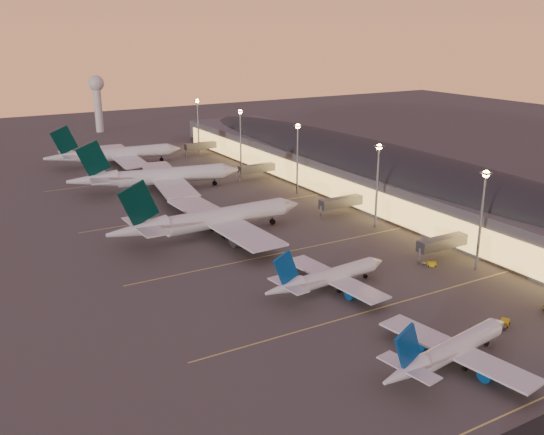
{
  "coord_description": "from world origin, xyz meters",
  "views": [
    {
      "loc": [
        -80.98,
        -97.64,
        59.14
      ],
      "look_at": [
        2.0,
        45.0,
        7.0
      ],
      "focal_mm": 40.0,
      "sensor_mm": 36.0,
      "label": 1
    }
  ],
  "objects": [
    {
      "name": "terminal_building",
      "position": [
        61.84,
        72.47,
        8.78
      ],
      "size": [
        56.35,
        255.0,
        17.46
      ],
      "color": "#49494E",
      "rests_on": "ground"
    },
    {
      "name": "baggage_tug_b",
      "position": [
        16.98,
        -24.56,
        0.54
      ],
      "size": [
        4.2,
        3.21,
        1.18
      ],
      "rotation": [
        0.0,
        0.0,
        0.48
      ],
      "color": "#BF9F09",
      "rests_on": "ground"
    },
    {
      "name": "airliner_narrow_south",
      "position": [
        -4.59,
        -30.08,
        3.28
      ],
      "size": [
        35.5,
        32.02,
        12.69
      ],
      "rotation": [
        0.0,
        0.0,
        0.15
      ],
      "color": "silver",
      "rests_on": "ground"
    },
    {
      "name": "lane_markings",
      "position": [
        0.0,
        40.0,
        0.01
      ],
      "size": [
        90.0,
        180.36,
        0.0
      ],
      "color": "#D8C659",
      "rests_on": "ground"
    },
    {
      "name": "airliner_wide_mid",
      "position": [
        -7.17,
        115.21,
        5.32
      ],
      "size": [
        64.47,
        59.4,
        20.67
      ],
      "rotation": [
        0.0,
        0.0,
        -0.16
      ],
      "color": "silver",
      "rests_on": "ground"
    },
    {
      "name": "ground",
      "position": [
        0.0,
        0.0,
        0.0
      ],
      "size": [
        700.0,
        700.0,
        0.0
      ],
      "primitive_type": "plane",
      "color": "#413F3C"
    },
    {
      "name": "baggage_tug_c",
      "position": [
        27.55,
        7.7,
        0.47
      ],
      "size": [
        3.64,
        3.07,
        1.04
      ],
      "rotation": [
        0.0,
        0.0,
        -0.59
      ],
      "color": "#BF9F09",
      "rests_on": "ground"
    },
    {
      "name": "light_masts",
      "position": [
        36.0,
        65.0,
        17.55
      ],
      "size": [
        2.2,
        217.2,
        25.9
      ],
      "color": "slate",
      "rests_on": "ground"
    },
    {
      "name": "airliner_wide_far",
      "position": [
        -8.22,
        165.88,
        4.98
      ],
      "size": [
        60.49,
        55.18,
        19.35
      ],
      "rotation": [
        0.0,
        0.0,
        -0.06
      ],
      "color": "silver",
      "rests_on": "ground"
    },
    {
      "name": "airliner_narrow_north",
      "position": [
        -4.15,
        8.56,
        3.26
      ],
      "size": [
        35.28,
        31.64,
        12.59
      ],
      "rotation": [
        0.0,
        0.0,
        0.09
      ],
      "color": "silver",
      "rests_on": "ground"
    },
    {
      "name": "airliner_wide_near",
      "position": [
        -11.58,
        57.42,
        5.1
      ],
      "size": [
        61.8,
        56.2,
        19.8
      ],
      "rotation": [
        0.0,
        0.0,
        0.03
      ],
      "color": "silver",
      "rests_on": "ground"
    },
    {
      "name": "radar_tower",
      "position": [
        10.0,
        260.0,
        21.87
      ],
      "size": [
        9.0,
        9.0,
        32.5
      ],
      "color": "silver",
      "rests_on": "ground"
    }
  ]
}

